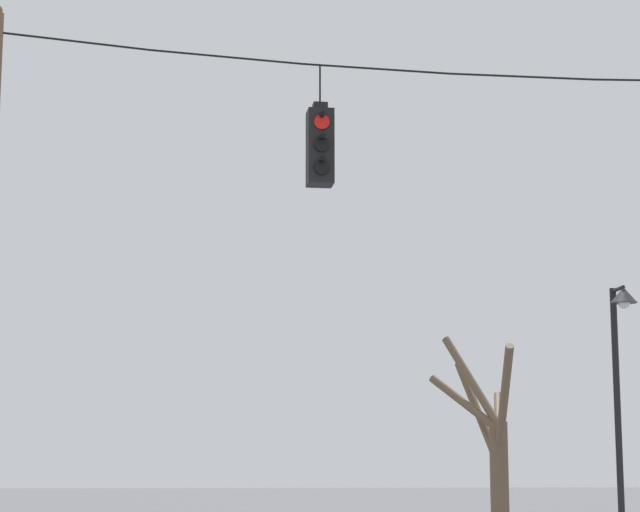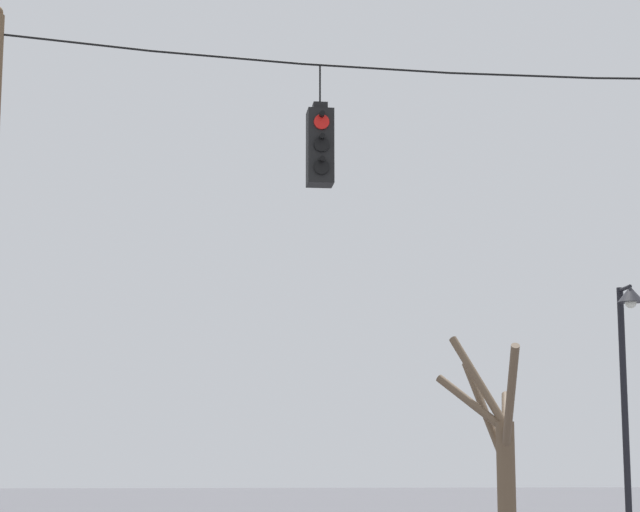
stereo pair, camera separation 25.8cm
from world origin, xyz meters
TOP-DOWN VIEW (x-y plane):
  - span_wire at (0.00, -0.23)m, footprint 13.95×0.03m
  - traffic_light_near_right_pole at (-2.76, -0.24)m, footprint 0.34×0.46m
  - street_lamp at (3.40, 5.41)m, footprint 0.48×0.82m
  - bare_tree at (1.33, 6.58)m, footprint 1.67×3.43m

SIDE VIEW (x-z plane):
  - bare_tree at x=1.33m, z-range -0.09..4.23m
  - street_lamp at x=3.40m, z-range 1.19..6.25m
  - traffic_light_near_right_pole at x=-2.76m, z-range 5.17..6.80m
  - span_wire at x=0.00m, z-range 6.98..7.32m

